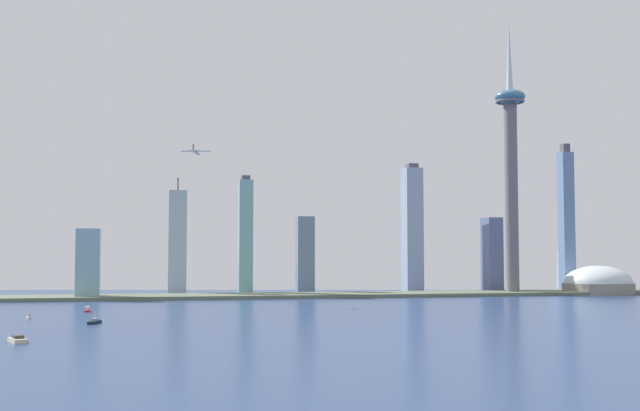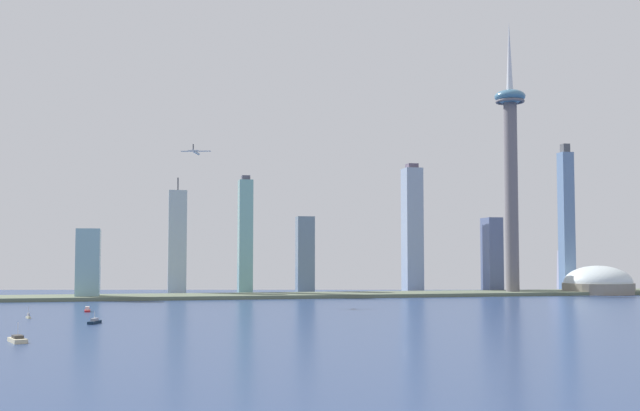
# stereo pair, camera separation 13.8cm
# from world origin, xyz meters

# --- Properties ---
(ground_plane) EXTENTS (6000.00, 6000.00, 0.00)m
(ground_plane) POSITION_xyz_m (0.00, 0.00, 0.00)
(ground_plane) COLOR navy
(waterfront_pier) EXTENTS (953.55, 70.24, 3.64)m
(waterfront_pier) POSITION_xyz_m (0.00, 458.60, 1.82)
(waterfront_pier) COLOR #616D56
(waterfront_pier) RESTS_ON ground
(observation_tower) EXTENTS (34.32, 34.32, 309.76)m
(observation_tower) POSITION_xyz_m (274.88, 454.63, 152.81)
(observation_tower) COLOR slate
(observation_tower) RESTS_ON ground
(stadium_dome) EXTENTS (79.24, 79.24, 39.25)m
(stadium_dome) POSITION_xyz_m (377.95, 451.61, 10.77)
(stadium_dome) COLOR gray
(stadium_dome) RESTS_ON ground
(skyscraper_0) EXTENTS (14.62, 27.52, 73.59)m
(skyscraper_0) POSITION_xyz_m (391.24, 562.60, 24.73)
(skyscraper_0) COLOR #AAAAC1
(skyscraper_0) RESTS_ON ground
(skyscraper_1) EXTENTS (20.95, 24.74, 156.13)m
(skyscraper_1) POSITION_xyz_m (194.29, 560.76, 76.28)
(skyscraper_1) COLOR #8EA0B9
(skyscraper_1) RESTS_ON ground
(skyscraper_2) EXTENTS (19.46, 17.55, 87.92)m
(skyscraper_2) POSITION_xyz_m (53.24, 524.35, 43.96)
(skyscraper_2) COLOR slate
(skyscraper_2) RESTS_ON ground
(skyscraper_3) EXTENTS (23.13, 19.82, 70.30)m
(skyscraper_3) POSITION_xyz_m (-179.88, 454.63, 35.15)
(skyscraper_3) COLOR #84AFB8
(skyscraper_3) RESTS_ON ground
(skyscraper_4) EXTENTS (17.73, 26.15, 88.13)m
(skyscraper_4) POSITION_xyz_m (276.09, 510.84, 44.07)
(skyscraper_4) COLOR slate
(skyscraper_4) RESTS_ON ground
(skyscraper_5) EXTENTS (19.88, 18.34, 130.10)m
(skyscraper_5) POSITION_xyz_m (-90.44, 527.35, 57.87)
(skyscraper_5) COLOR #A5B6BC
(skyscraper_5) RESTS_ON ground
(skyscraper_6) EXTENTS (15.10, 20.28, 131.93)m
(skyscraper_6) POSITION_xyz_m (-17.16, 508.73, 64.39)
(skyscraper_6) COLOR #77B0AD
(skyscraper_6) RESTS_ON ground
(skyscraper_7) EXTENTS (14.51, 15.37, 177.93)m
(skyscraper_7) POSITION_xyz_m (369.01, 502.77, 85.71)
(skyscraper_7) COLOR #5F7DA5
(skyscraper_7) RESTS_ON ground
(boat_0) EXTENTS (5.41, 15.54, 3.99)m
(boat_0) POSITION_xyz_m (-167.17, 284.33, 1.43)
(boat_0) COLOR #B11B20
(boat_0) RESTS_ON ground
(boat_1) EXTENTS (8.32, 16.19, 7.75)m
(boat_1) POSITION_xyz_m (-154.33, 171.90, 1.32)
(boat_1) COLOR #102237
(boat_1) RESTS_ON ground
(boat_2) EXTENTS (4.12, 6.28, 7.98)m
(boat_2) POSITION_xyz_m (-202.59, 225.28, 1.35)
(boat_2) COLOR beige
(boat_2) RESTS_ON ground
(boat_3) EXTENTS (12.22, 18.42, 10.17)m
(boat_3) POSITION_xyz_m (-185.11, 66.47, 1.42)
(boat_3) COLOR beige
(boat_3) RESTS_ON ground
(airplane) EXTENTS (27.76, 25.80, 7.33)m
(airplane) POSITION_xyz_m (-79.40, 375.58, 139.91)
(airplane) COLOR silver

